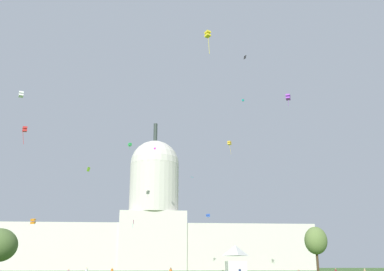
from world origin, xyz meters
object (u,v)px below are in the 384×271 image
kite_yellow_high (208,34)px  kite_cyan_mid (191,178)px  tree_east_far (316,241)px  kite_red_mid (25,129)px  kite_magenta_high (155,148)px  kite_turquoise_high (243,100)px  kite_pink_low (133,222)px  event_tent (236,260)px  kite_gold_high (229,143)px  kite_orange_low (33,221)px  kite_violet_high (288,97)px  kite_black_high (245,57)px  kite_blue_mid (208,215)px  kite_white_high (21,94)px  capitol_building (153,228)px  kite_lime_mid (89,169)px  kite_green_high (130,145)px

kite_yellow_high → kite_cyan_mid: bearing=-126.8°
tree_east_far → kite_cyan_mid: 55.66m
kite_red_mid → kite_magenta_high: kite_magenta_high is taller
kite_turquoise_high → kite_pink_low: (-36.49, 0.51, -42.20)m
event_tent → kite_gold_high: size_ratio=1.70×
kite_orange_low → kite_violet_high: size_ratio=0.43×
kite_pink_low → kite_yellow_high: 79.88m
kite_black_high → kite_blue_mid: bearing=-160.4°
kite_gold_high → kite_white_high: size_ratio=2.78×
capitol_building → event_tent: capitol_building is taller
kite_cyan_mid → kite_gold_high: bearing=70.1°
kite_violet_high → kite_magenta_high: kite_magenta_high is taller
capitol_building → kite_lime_mid: (-20.91, -64.98, 12.93)m
kite_magenta_high → kite_lime_mid: bearing=121.4°
tree_east_far → kite_blue_mid: bearing=113.8°
capitol_building → kite_white_high: 107.37m
kite_orange_low → kite_white_high: kite_white_high is taller
kite_turquoise_high → kite_green_high: kite_turquoise_high is taller
kite_pink_low → kite_turquoise_high: bearing=-35.6°
kite_blue_mid → kite_yellow_high: (-11.22, -95.53, 22.13)m
kite_cyan_mid → kite_yellow_high: bearing=48.9°
kite_turquoise_high → event_tent: bearing=42.4°
kite_red_mid → kite_yellow_high: kite_yellow_high is taller
kite_magenta_high → tree_east_far: bearing=-167.7°
kite_black_high → kite_blue_mid: size_ratio=0.86×
event_tent → kite_red_mid: bearing=-158.0°
kite_green_high → kite_orange_low: size_ratio=1.96×
kite_pink_low → kite_yellow_high: bearing=-113.1°
kite_red_mid → kite_blue_mid: (45.55, 81.66, -7.57)m
kite_green_high → kite_pink_low: bearing=-119.2°
tree_east_far → kite_black_high: 54.30m
kite_turquoise_high → kite_violet_high: kite_turquoise_high is taller
event_tent → kite_red_mid: size_ratio=1.96×
capitol_building → kite_cyan_mid: 52.76m
kite_orange_low → kite_black_high: (55.48, -1.35, 46.99)m
capitol_building → kite_pink_low: size_ratio=56.77×
kite_orange_low → kite_blue_mid: bearing=51.9°
kite_green_high → kite_cyan_mid: bearing=-71.3°
kite_black_high → kite_violet_high: bearing=67.4°
kite_red_mid → kite_green_high: bearing=-33.4°
kite_blue_mid → kite_cyan_mid: 17.19m
tree_east_far → kite_white_high: 84.21m
event_tent → kite_magenta_high: bearing=107.0°
kite_violet_high → kite_magenta_high: (-35.01, 63.97, 1.60)m
kite_lime_mid → kite_cyan_mid: (33.87, 15.72, 0.80)m
kite_blue_mid → kite_white_high: (-53.89, -59.32, 23.25)m
kite_orange_low → tree_east_far: bearing=6.8°
capitol_building → kite_magenta_high: (-0.14, -33.88, 28.20)m
kite_orange_low → kite_pink_low: size_ratio=0.57×
kite_yellow_high → kite_pink_low: bearing=-112.4°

